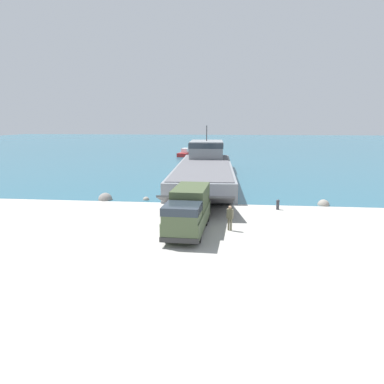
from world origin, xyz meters
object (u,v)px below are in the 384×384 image
at_px(landing_craft, 205,165).
at_px(military_truck, 188,210).
at_px(soldier_on_ramp, 230,216).
at_px(mooring_bollard, 278,204).
at_px(moored_boat_a, 186,153).

relative_size(landing_craft, military_truck, 4.85).
height_order(military_truck, soldier_on_ramp, military_truck).
distance_m(landing_craft, soldier_on_ramp, 26.06).
distance_m(soldier_on_ramp, mooring_bollard, 8.04).
xyz_separation_m(moored_boat_a, mooring_bollard, (14.53, -50.46, -0.08)).
bearing_deg(landing_craft, soldier_on_ramp, -84.30).
xyz_separation_m(military_truck, moored_boat_a, (-7.52, 57.95, -1.00)).
bearing_deg(mooring_bollard, landing_craft, 112.75).
distance_m(military_truck, mooring_bollard, 10.32).
bearing_deg(soldier_on_ramp, landing_craft, -152.48).
distance_m(landing_craft, mooring_bollard, 20.50).
xyz_separation_m(landing_craft, military_truck, (0.90, -26.37, -0.04)).
bearing_deg(moored_boat_a, landing_craft, -66.62).
relative_size(landing_craft, moored_boat_a, 4.70).
xyz_separation_m(landing_craft, moored_boat_a, (-6.62, 31.58, -1.04)).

